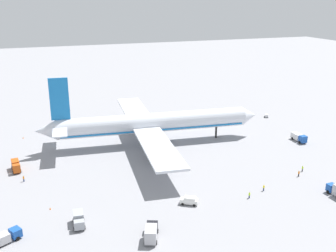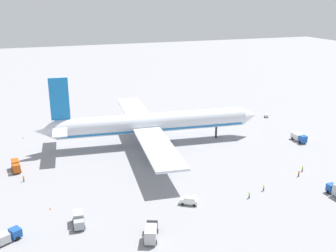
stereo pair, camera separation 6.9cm
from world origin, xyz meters
name	(u,v)px [view 1 (the left image)]	position (x,y,z in m)	size (l,w,h in m)	color
ground_plane	(154,143)	(0.00, 0.00, 0.00)	(600.00, 600.00, 0.00)	gray
airliner	(150,123)	(-1.34, -0.03, 7.29)	(77.19, 77.28, 24.41)	silver
service_truck_0	(299,137)	(48.40, -15.62, 1.48)	(2.61, 6.81, 2.75)	#194CA5
service_truck_1	(4,238)	(-47.36, -45.85, 1.33)	(7.00, 5.16, 2.28)	#194CA5
service_truck_2	(16,166)	(-45.14, -8.27, 1.62)	(2.78, 6.04, 2.92)	#BF4C14
service_truck_3	(151,232)	(-18.49, -54.77, 1.68)	(4.65, 6.96, 3.20)	black
service_truck_5	(79,219)	(-32.03, -44.11, 1.53)	(2.88, 5.64, 2.84)	#999EA5
service_van	(189,200)	(-5.21, -43.80, 1.03)	(4.65, 3.89, 1.97)	white
baggage_cart_0	(266,116)	(54.14, 13.43, 0.70)	(2.36, 3.06, 1.26)	gray
baggage_cart_1	(68,110)	(-23.20, 53.24, 0.27)	(1.60, 3.05, 0.40)	#26598C
ground_worker_0	(24,179)	(-43.18, -16.64, 0.87)	(0.45, 0.45, 1.72)	navy
ground_worker_2	(249,195)	(10.25, -46.12, 0.83)	(0.43, 0.43, 1.65)	navy
ground_worker_3	(264,188)	(15.89, -43.92, 0.86)	(0.53, 0.53, 1.70)	navy
ground_worker_4	(299,174)	(30.10, -39.72, 0.88)	(0.56, 0.56, 1.74)	black
ground_worker_5	(302,169)	(33.28, -37.24, 0.88)	(0.56, 0.56, 1.73)	#3F3F47
traffic_cone_0	(23,138)	(-42.81, 20.57, 0.28)	(0.36, 0.36, 0.55)	orange
traffic_cone_1	(50,208)	(-37.55, -34.83, 0.28)	(0.36, 0.36, 0.55)	orange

